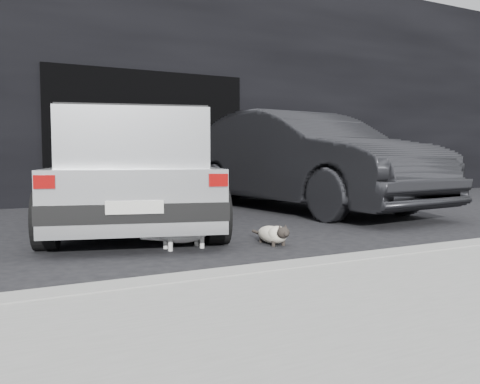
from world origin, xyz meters
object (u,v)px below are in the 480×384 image
silver_hatchback (133,166)px  cat_siamese (274,234)px  cat_white (187,229)px  second_car (303,161)px

silver_hatchback → cat_siamese: bearing=-46.1°
silver_hatchback → cat_white: bearing=-70.9°
silver_hatchback → cat_siamese: (0.98, -1.82, -0.69)m
silver_hatchback → cat_white: 1.71m
silver_hatchback → cat_siamese: size_ratio=6.15×
second_car → cat_siamese: size_ratio=7.40×
second_car → cat_white: second_car is taller
cat_siamese → cat_white: bearing=-11.9°
cat_siamese → cat_white: cat_white is taller
cat_siamese → cat_white: size_ratio=0.82×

